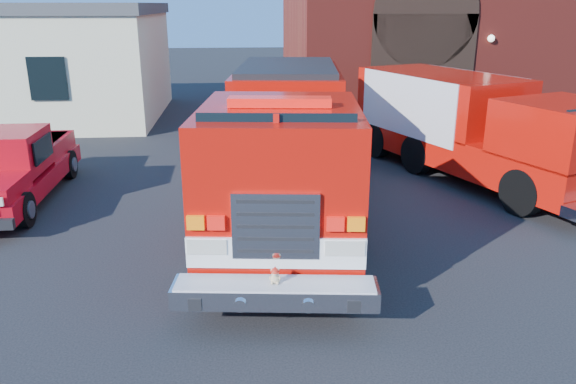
{
  "coord_description": "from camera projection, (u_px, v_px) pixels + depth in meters",
  "views": [
    {
      "loc": [
        -0.77,
        -10.14,
        4.32
      ],
      "look_at": [
        0.0,
        -1.2,
        1.3
      ],
      "focal_mm": 35.0,
      "sensor_mm": 36.0,
      "label": 1
    }
  ],
  "objects": [
    {
      "name": "ground",
      "position": [
        283.0,
        235.0,
        11.02
      ],
      "size": [
        100.0,
        100.0,
        0.0
      ],
      "primitive_type": "plane",
      "color": "black",
      "rests_on": "ground"
    },
    {
      "name": "parking_stripe_near",
      "position": [
        570.0,
        208.0,
        12.49
      ],
      "size": [
        0.12,
        3.0,
        0.01
      ],
      "primitive_type": "cube",
      "color": "yellow",
      "rests_on": "ground"
    },
    {
      "name": "parking_stripe_mid",
      "position": [
        508.0,
        170.0,
        15.32
      ],
      "size": [
        0.12,
        3.0,
        0.01
      ],
      "primitive_type": "cube",
      "color": "yellow",
      "rests_on": "ground"
    },
    {
      "name": "parking_stripe_far",
      "position": [
        466.0,
        144.0,
        18.15
      ],
      "size": [
        0.12,
        3.0,
        0.01
      ],
      "primitive_type": "cube",
      "color": "yellow",
      "rests_on": "ground"
    },
    {
      "name": "fire_station",
      "position": [
        470.0,
        5.0,
        23.6
      ],
      "size": [
        15.2,
        10.2,
        8.45
      ],
      "color": "maroon",
      "rests_on": "ground"
    },
    {
      "name": "side_building",
      "position": [
        27.0,
        61.0,
        21.86
      ],
      "size": [
        10.2,
        8.2,
        4.35
      ],
      "color": "beige",
      "rests_on": "ground"
    },
    {
      "name": "fire_engine",
      "position": [
        285.0,
        143.0,
        11.88
      ],
      "size": [
        3.68,
        9.79,
        2.95
      ],
      "color": "black",
      "rests_on": "ground"
    },
    {
      "name": "pickup_truck",
      "position": [
        9.0,
        168.0,
        12.68
      ],
      "size": [
        1.92,
        5.19,
        1.69
      ],
      "color": "black",
      "rests_on": "ground"
    },
    {
      "name": "secondary_truck",
      "position": [
        473.0,
        125.0,
        14.34
      ],
      "size": [
        5.07,
        8.17,
        2.54
      ],
      "color": "black",
      "rests_on": "ground"
    }
  ]
}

